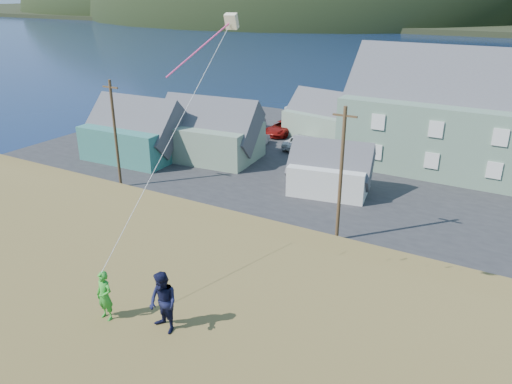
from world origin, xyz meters
TOP-DOWN VIEW (x-y plane):
  - ground at (0.00, 0.00)m, footprint 900.00×900.00m
  - grass_strip at (0.00, -2.00)m, footprint 110.00×8.00m
  - waterfront_lot at (0.00, 17.00)m, footprint 72.00×36.00m
  - wharf at (-6.00, 40.00)m, footprint 26.00×14.00m
  - shed_teal at (-23.30, 8.36)m, footprint 9.71×7.08m
  - shed_palegreen_near at (-16.85, 11.85)m, footprint 10.70×7.30m
  - shed_white at (-2.83, 9.32)m, footprint 7.44×5.57m
  - shed_palegreen_far at (-9.05, 24.34)m, footprint 10.58×7.25m
  - utility_poles at (-0.95, 1.50)m, footprint 34.30×0.24m
  - parked_cars at (-11.43, 21.67)m, footprint 23.42×13.11m
  - kite_flyer_green at (1.52, -19.26)m, footprint 0.57×0.39m
  - kite_flyer_navy at (3.32, -18.86)m, footprint 1.03×0.89m
  - kite_rig at (0.62, -11.37)m, footprint 1.05×4.37m

SIDE VIEW (x-z plane):
  - ground at x=0.00m, z-range 0.00..0.00m
  - grass_strip at x=0.00m, z-range 0.00..0.10m
  - waterfront_lot at x=0.00m, z-range 0.00..0.12m
  - wharf at x=-6.00m, z-range 0.00..0.90m
  - parked_cars at x=-11.43m, z-range 0.08..1.64m
  - shed_white at x=-2.83m, z-range -0.60..4.77m
  - shed_palegreen_far at x=-9.05m, z-range -0.76..5.77m
  - shed_teal at x=-23.30m, z-range -0.96..6.52m
  - shed_palegreen_near at x=-16.85m, z-range -0.92..6.49m
  - utility_poles at x=-0.95m, z-range 0.10..9.29m
  - kite_flyer_green at x=1.52m, z-range 7.20..8.71m
  - kite_flyer_navy at x=3.32m, z-range 7.20..9.01m
  - kite_rig at x=0.62m, z-range 9.47..19.78m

